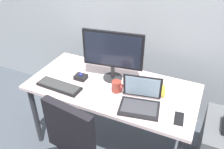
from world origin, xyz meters
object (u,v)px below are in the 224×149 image
object	(u,v)px
trackball_mouse	(81,77)
cell_phone	(179,119)
monitor_main	(113,52)
keyboard	(59,86)
banana	(163,90)
laptop	(140,100)
coffee_mug	(117,86)

from	to	relation	value
trackball_mouse	cell_phone	bearing A→B (deg)	-9.77
cell_phone	monitor_main	bearing A→B (deg)	149.46
keyboard	banana	distance (m)	0.90
monitor_main	cell_phone	xyz separation A→B (m)	(0.67, -0.29, -0.27)
monitor_main	trackball_mouse	distance (m)	0.39
monitor_main	trackball_mouse	size ratio (longest dim) A/B	4.94
monitor_main	banana	bearing A→B (deg)	-1.89
laptop	cell_phone	distance (m)	0.32
keyboard	banana	world-z (taller)	banana
coffee_mug	banana	world-z (taller)	coffee_mug
monitor_main	keyboard	bearing A→B (deg)	-138.36
trackball_mouse	coffee_mug	size ratio (longest dim) A/B	1.11
cell_phone	trackball_mouse	bearing A→B (deg)	163.26
monitor_main	banana	distance (m)	0.54
banana	keyboard	bearing A→B (deg)	-159.74
monitor_main	banana	xyz separation A→B (m)	(0.48, -0.02, -0.25)
keyboard	laptop	bearing A→B (deg)	4.97
keyboard	monitor_main	bearing A→B (deg)	41.64
trackball_mouse	cell_phone	size ratio (longest dim) A/B	0.77
keyboard	coffee_mug	xyz separation A→B (m)	(0.49, 0.16, 0.04)
trackball_mouse	keyboard	bearing A→B (deg)	-118.27
trackball_mouse	banana	world-z (taller)	trackball_mouse
monitor_main	cell_phone	bearing A→B (deg)	-23.57
cell_phone	banana	xyz separation A→B (m)	(-0.20, 0.28, 0.02)
coffee_mug	cell_phone	bearing A→B (deg)	-12.68
banana	trackball_mouse	bearing A→B (deg)	-171.06
keyboard	trackball_mouse	distance (m)	0.22
monitor_main	laptop	xyz separation A→B (m)	(0.36, -0.27, -0.22)
trackball_mouse	banana	distance (m)	0.75
keyboard	banana	bearing A→B (deg)	20.26
keyboard	coffee_mug	distance (m)	0.51
laptop	trackball_mouse	size ratio (longest dim) A/B	3.22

